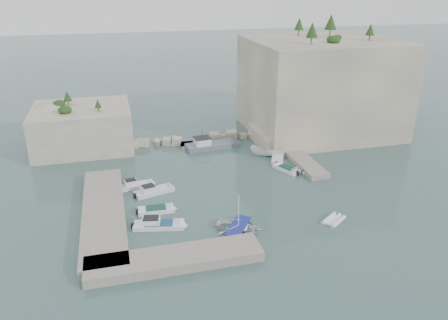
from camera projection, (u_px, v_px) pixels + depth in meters
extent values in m
plane|color=#3F5E5C|center=(235.00, 197.00, 58.24)|extent=(400.00, 400.00, 0.00)
cube|color=beige|center=(321.00, 87.00, 80.87)|extent=(26.00, 22.00, 17.00)
cube|color=beige|center=(278.00, 137.00, 76.87)|extent=(8.00, 10.00, 2.50)
cube|color=beige|center=(83.00, 127.00, 74.56)|extent=(16.00, 14.00, 7.00)
cube|color=#9E9689|center=(104.00, 213.00, 53.17)|extent=(5.00, 24.00, 1.10)
cube|color=#9E9689|center=(175.00, 259.00, 44.54)|extent=(18.00, 4.00, 1.10)
cube|color=#9E9689|center=(299.00, 158.00, 70.16)|extent=(3.00, 16.00, 0.80)
cube|color=beige|center=(196.00, 139.00, 77.39)|extent=(28.00, 3.00, 1.40)
imported|color=white|center=(238.00, 230.00, 50.77)|extent=(6.65, 6.22, 1.12)
imported|color=white|center=(298.00, 173.00, 65.68)|extent=(3.88, 3.65, 1.63)
imported|color=white|center=(265.00, 156.00, 71.84)|extent=(5.40, 4.08, 1.97)
cylinder|color=white|center=(239.00, 210.00, 49.75)|extent=(0.10, 0.10, 4.20)
cone|color=#1E4219|center=(312.00, 30.00, 71.09)|extent=(1.96, 1.96, 2.45)
cone|color=#1E4219|center=(331.00, 22.00, 80.87)|extent=(2.24, 2.24, 2.80)
cone|color=#1E4219|center=(370.00, 29.00, 75.85)|extent=(1.57, 1.57, 1.96)
cone|color=#1E4219|center=(299.00, 24.00, 82.58)|extent=(1.79, 1.79, 2.24)
cone|color=#1E4219|center=(67.00, 96.00, 73.91)|extent=(1.40, 1.40, 1.75)
cone|color=#1E4219|center=(98.00, 103.00, 70.73)|extent=(1.12, 1.12, 1.40)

